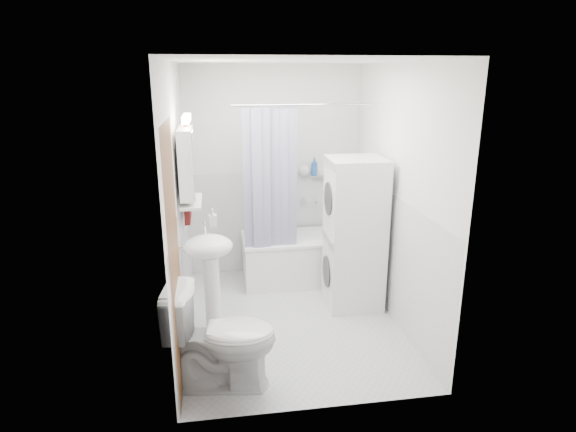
{
  "coord_description": "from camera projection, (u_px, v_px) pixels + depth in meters",
  "views": [
    {
      "loc": [
        -0.67,
        -4.14,
        2.3
      ],
      "look_at": [
        -0.01,
        0.15,
        1.01
      ],
      "focal_mm": 30.0,
      "sensor_mm": 36.0,
      "label": 1
    }
  ],
  "objects": [
    {
      "name": "soap_pump",
      "position": [
        213.0,
        222.0,
        4.53
      ],
      "size": [
        0.08,
        0.17,
        0.08
      ],
      "primitive_type": "imported",
      "color": "gray",
      "rests_on": "sink"
    },
    {
      "name": "shampoo_b",
      "position": [
        314.0,
        172.0,
        5.57
      ],
      "size": [
        0.08,
        0.21,
        0.08
      ],
      "primitive_type": "imported",
      "color": "#26599B",
      "rests_on": "shower_caddy"
    },
    {
      "name": "curtain_rod",
      "position": [
        311.0,
        105.0,
        4.76
      ],
      "size": [
        1.57,
        0.02,
        0.02
      ],
      "primitive_type": "cylinder",
      "rotation": [
        0.0,
        1.57,
        0.0
      ],
      "color": "silver",
      "rests_on": "room_walls"
    },
    {
      "name": "wainscot",
      "position": [
        286.0,
        251.0,
        4.78
      ],
      "size": [
        1.98,
        2.58,
        2.58
      ],
      "color": "white",
      "rests_on": "ground"
    },
    {
      "name": "shelf_cup",
      "position": [
        191.0,
        191.0,
        4.39
      ],
      "size": [
        0.1,
        0.09,
        0.1
      ],
      "primitive_type": "imported",
      "color": "gray",
      "rests_on": "shelf"
    },
    {
      "name": "medicine_cabinet",
      "position": [
        187.0,
        161.0,
        4.19
      ],
      "size": [
        0.13,
        0.5,
        0.71
      ],
      "color": "white",
      "rests_on": "room_walls"
    },
    {
      "name": "tub_spout",
      "position": [
        316.0,
        201.0,
        5.69
      ],
      "size": [
        0.04,
        0.12,
        0.04
      ],
      "primitive_type": "cylinder",
      "rotation": [
        1.57,
        0.0,
        0.0
      ],
      "color": "silver",
      "rests_on": "room_walls"
    },
    {
      "name": "bathtub",
      "position": [
        304.0,
        256.0,
        5.5
      ],
      "size": [
        1.39,
        0.66,
        0.53
      ],
      "color": "white",
      "rests_on": "ground"
    },
    {
      "name": "door",
      "position": [
        182.0,
        248.0,
        3.73
      ],
      "size": [
        0.05,
        2.0,
        2.0
      ],
      "color": "brown",
      "rests_on": "ground"
    },
    {
      "name": "shower_caddy",
      "position": [
        321.0,
        176.0,
        5.6
      ],
      "size": [
        0.22,
        0.06,
        0.02
      ],
      "primitive_type": "cube",
      "color": "silver",
      "rests_on": "room_walls"
    },
    {
      "name": "shampoo_a",
      "position": [
        304.0,
        170.0,
        5.55
      ],
      "size": [
        0.13,
        0.17,
        0.13
      ],
      "primitive_type": "imported",
      "color": "gray",
      "rests_on": "shower_caddy"
    },
    {
      "name": "towel",
      "position": [
        186.0,
        172.0,
        4.46
      ],
      "size": [
        0.07,
        0.38,
        0.91
      ],
      "color": "maroon",
      "rests_on": "room_walls"
    },
    {
      "name": "washer_dryer",
      "position": [
        354.0,
        234.0,
        4.8
      ],
      "size": [
        0.56,
        0.55,
        1.52
      ],
      "rotation": [
        0.0,
        0.0,
        -0.02
      ],
      "color": "white",
      "rests_on": "ground"
    },
    {
      "name": "floor",
      "position": [
        291.0,
        320.0,
        4.67
      ],
      "size": [
        2.6,
        2.6,
        0.0
      ],
      "primitive_type": "plane",
      "color": "#B4B3B8",
      "rests_on": "ground"
    },
    {
      "name": "toilet",
      "position": [
        222.0,
        338.0,
        3.59
      ],
      "size": [
        0.88,
        0.56,
        0.81
      ],
      "primitive_type": "imported",
      "rotation": [
        0.0,
        0.0,
        1.44
      ],
      "color": "white",
      "rests_on": "ground"
    },
    {
      "name": "room_walls",
      "position": [
        291.0,
        169.0,
        4.25
      ],
      "size": [
        2.6,
        2.6,
        2.6
      ],
      "color": "white",
      "rests_on": "ground"
    },
    {
      "name": "shelf_bottle",
      "position": [
        190.0,
        201.0,
        4.14
      ],
      "size": [
        0.07,
        0.18,
        0.07
      ],
      "primitive_type": "imported",
      "color": "gray",
      "rests_on": "shelf"
    },
    {
      "name": "sink",
      "position": [
        209.0,
        262.0,
        4.24
      ],
      "size": [
        0.44,
        0.37,
        1.04
      ],
      "color": "white",
      "rests_on": "ground"
    },
    {
      "name": "shower_curtain",
      "position": [
        270.0,
        180.0,
        4.91
      ],
      "size": [
        0.55,
        0.02,
        1.45
      ],
      "color": "#16164D",
      "rests_on": "curtain_rod"
    },
    {
      "name": "shelf",
      "position": [
        191.0,
        201.0,
        4.29
      ],
      "size": [
        0.18,
        0.54,
        0.02
      ],
      "primitive_type": "cube",
      "color": "silver",
      "rests_on": "room_walls"
    }
  ]
}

